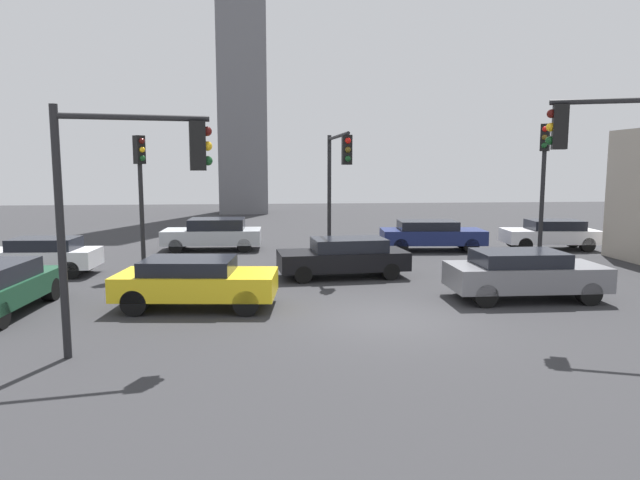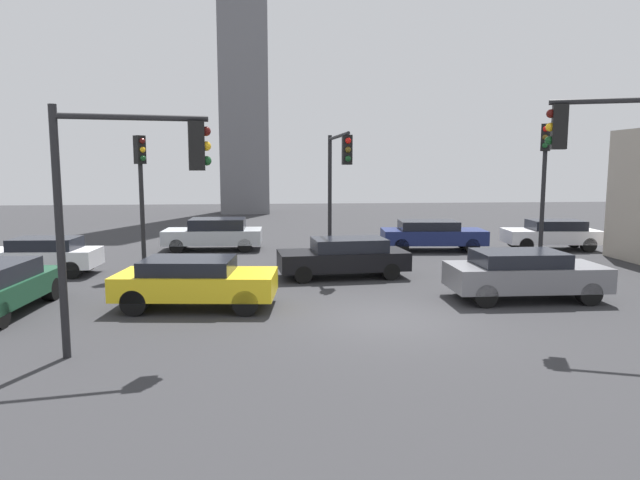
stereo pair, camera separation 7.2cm
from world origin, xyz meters
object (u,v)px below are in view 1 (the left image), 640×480
(car_2, at_px, (431,234))
(traffic_light_3, at_px, (337,169))
(car_1, at_px, (551,234))
(car_3, at_px, (195,281))
(car_7, at_px, (524,273))
(traffic_light_2, at_px, (141,178))
(car_0, at_px, (344,257))
(car_6, at_px, (41,255))
(traffic_light_1, at_px, (131,180))
(car_4, at_px, (214,234))
(traffic_light_4, at_px, (544,169))

(car_2, bearing_deg, traffic_light_3, -136.20)
(car_1, height_order, car_3, car_1)
(car_7, bearing_deg, traffic_light_2, 156.81)
(car_0, relative_size, car_6, 1.15)
(traffic_light_2, height_order, car_0, traffic_light_2)
(traffic_light_1, relative_size, car_1, 1.16)
(traffic_light_1, xyz_separation_m, traffic_light_3, (5.38, 9.46, 0.17))
(car_1, distance_m, car_2, 5.63)
(car_0, relative_size, car_4, 1.02)
(car_1, relative_size, car_7, 0.98)
(car_7, bearing_deg, traffic_light_1, -158.78)
(car_4, bearing_deg, traffic_light_3, 136.60)
(traffic_light_4, height_order, car_7, traffic_light_4)
(traffic_light_1, relative_size, traffic_light_3, 0.98)
(car_7, bearing_deg, traffic_light_3, 130.50)
(traffic_light_2, bearing_deg, car_3, -17.72)
(car_0, height_order, car_3, car_3)
(traffic_light_3, xyz_separation_m, car_1, (10.49, 3.68, -3.01))
(traffic_light_2, height_order, traffic_light_4, traffic_light_4)
(car_1, relative_size, car_3, 0.98)
(car_0, relative_size, car_3, 1.03)
(traffic_light_2, height_order, car_1, traffic_light_2)
(traffic_light_1, height_order, car_3, traffic_light_1)
(car_3, height_order, car_7, car_7)
(traffic_light_1, xyz_separation_m, car_3, (0.75, 3.67, -2.84))
(car_3, distance_m, car_7, 9.37)
(traffic_light_1, relative_size, traffic_light_2, 1.02)
(traffic_light_3, distance_m, car_1, 11.52)
(car_3, bearing_deg, car_7, 6.59)
(traffic_light_1, relative_size, car_7, 1.14)
(car_1, relative_size, car_2, 0.91)
(traffic_light_3, height_order, car_3, traffic_light_3)
(car_7, bearing_deg, car_1, 59.38)
(car_2, xyz_separation_m, car_6, (-15.49, -4.49, -0.03))
(traffic_light_3, height_order, car_6, traffic_light_3)
(car_0, height_order, car_1, car_1)
(car_6, bearing_deg, traffic_light_1, 123.05)
(traffic_light_2, distance_m, traffic_light_4, 14.82)
(car_0, distance_m, car_6, 10.71)
(traffic_light_1, height_order, car_2, traffic_light_1)
(car_4, relative_size, car_6, 1.13)
(traffic_light_2, bearing_deg, car_6, -130.02)
(traffic_light_2, distance_m, car_2, 13.03)
(car_0, relative_size, car_7, 1.04)
(car_2, distance_m, car_7, 9.64)
(car_4, height_order, car_6, car_4)
(car_1, height_order, car_6, car_1)
(car_0, bearing_deg, car_2, -134.53)
(car_1, xyz_separation_m, car_4, (-15.59, 1.40, 0.03))
(car_0, relative_size, car_2, 0.96)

